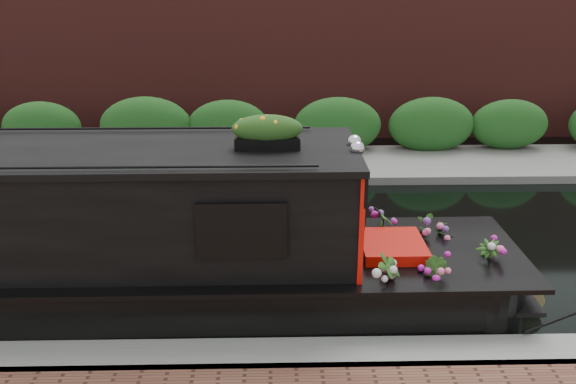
{
  "coord_description": "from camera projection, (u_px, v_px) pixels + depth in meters",
  "views": [
    {
      "loc": [
        0.88,
        -9.48,
        4.45
      ],
      "look_at": [
        1.09,
        -0.6,
        1.19
      ],
      "focal_mm": 40.0,
      "sensor_mm": 36.0,
      "label": 1
    }
  ],
  "objects": [
    {
      "name": "ground",
      "position": [
        220.0,
        249.0,
        10.41
      ],
      "size": [
        80.0,
        80.0,
        0.0
      ],
      "primitive_type": "plane",
      "color": "black",
      "rests_on": "ground"
    },
    {
      "name": "near_bank_coping",
      "position": [
        198.0,
        372.0,
        7.31
      ],
      "size": [
        40.0,
        0.6,
        0.5
      ],
      "primitive_type": "cube",
      "color": "gray",
      "rests_on": "ground"
    },
    {
      "name": "far_bank_path",
      "position": [
        234.0,
        169.0,
        14.35
      ],
      "size": [
        40.0,
        2.4,
        0.34
      ],
      "primitive_type": "cube",
      "color": "slate",
      "rests_on": "ground"
    },
    {
      "name": "far_hedge",
      "position": [
        236.0,
        157.0,
        15.19
      ],
      "size": [
        40.0,
        1.1,
        2.8
      ],
      "primitive_type": "cube",
      "color": "#1E501B",
      "rests_on": "ground"
    },
    {
      "name": "far_brick_wall",
      "position": [
        240.0,
        134.0,
        17.17
      ],
      "size": [
        40.0,
        1.0,
        8.0
      ],
      "primitive_type": "cube",
      "color": "#55201C",
      "rests_on": "ground"
    },
    {
      "name": "narrowboat",
      "position": [
        23.0,
        253.0,
        8.26
      ],
      "size": [
        12.38,
        2.23,
        2.89
      ],
      "rotation": [
        0.0,
        0.0,
        0.01
      ],
      "color": "black",
      "rests_on": "ground"
    },
    {
      "name": "rope_fender",
      "position": [
        526.0,
        294.0,
        8.65
      ],
      "size": [
        0.35,
        0.44,
        0.35
      ],
      "primitive_type": "cylinder",
      "rotation": [
        1.57,
        0.0,
        0.0
      ],
      "color": "olive",
      "rests_on": "ground"
    }
  ]
}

